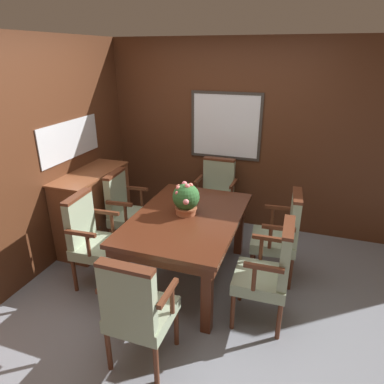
% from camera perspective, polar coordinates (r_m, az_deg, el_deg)
% --- Properties ---
extents(ground_plane, '(14.00, 14.00, 0.00)m').
position_cam_1_polar(ground_plane, '(3.61, -2.14, -16.60)').
color(ground_plane, gray).
extents(wall_back, '(7.20, 0.08, 2.45)m').
position_cam_1_polar(wall_back, '(4.63, 5.66, 9.24)').
color(wall_back, '#4C2816').
rests_on(wall_back, ground_plane).
extents(wall_left, '(0.08, 7.20, 2.45)m').
position_cam_1_polar(wall_left, '(3.86, -25.37, 4.50)').
color(wall_left, '#4C2816').
rests_on(wall_left, ground_plane).
extents(dining_table, '(1.04, 1.54, 0.74)m').
position_cam_1_polar(dining_table, '(3.49, -0.81, -5.43)').
color(dining_table, '#4C2314').
rests_on(dining_table, ground_plane).
extents(chair_head_near, '(0.51, 0.46, 0.98)m').
position_cam_1_polar(chair_head_near, '(2.66, -9.18, -18.60)').
color(chair_head_near, '#562B19').
rests_on(chair_head_near, ground_plane).
extents(chair_right_far, '(0.49, 0.53, 0.98)m').
position_cam_1_polar(chair_right_far, '(3.67, 14.68, -6.55)').
color(chair_right_far, '#562B19').
rests_on(chair_right_far, ground_plane).
extents(chair_right_near, '(0.47, 0.51, 0.98)m').
position_cam_1_polar(chair_right_near, '(3.08, 12.86, -12.53)').
color(chair_right_near, '#562B19').
rests_on(chair_right_near, ground_plane).
extents(chair_left_near, '(0.48, 0.52, 0.98)m').
position_cam_1_polar(chair_left_near, '(3.62, -16.35, -7.17)').
color(chair_left_near, '#562B19').
rests_on(chair_left_near, ground_plane).
extents(chair_left_far, '(0.49, 0.53, 0.98)m').
position_cam_1_polar(chair_left_far, '(4.15, -10.97, -2.71)').
color(chair_left_far, '#562B19').
rests_on(chair_left_far, ground_plane).
extents(chair_head_far, '(0.51, 0.46, 0.98)m').
position_cam_1_polar(chair_head_far, '(4.54, 4.05, -0.10)').
color(chair_head_far, '#562B19').
rests_on(chair_head_far, ground_plane).
extents(potted_plant, '(0.27, 0.29, 0.34)m').
position_cam_1_polar(potted_plant, '(3.42, -1.01, -1.11)').
color(potted_plant, '#B2603D').
rests_on(potted_plant, dining_table).
extents(sideboard_cabinet, '(0.46, 1.07, 0.94)m').
position_cam_1_polar(sideboard_cabinet, '(4.39, -16.02, -2.69)').
color(sideboard_cabinet, brown).
rests_on(sideboard_cabinet, ground_plane).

